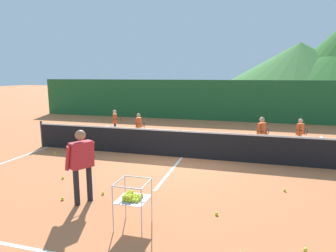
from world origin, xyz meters
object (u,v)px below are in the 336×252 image
at_px(student_3, 300,131).
at_px(tennis_ball_6, 305,250).
at_px(tennis_ball_0, 217,214).
at_px(tennis_ball_8, 56,155).
at_px(tennis_ball_7, 103,193).
at_px(student_2, 262,132).
at_px(tennis_ball_4, 55,153).
at_px(tennis_ball_5, 285,190).
at_px(student_0, 115,120).
at_px(tennis_ball_3, 63,178).
at_px(student_1, 139,124).
at_px(tennis_ball_2, 63,199).
at_px(tennis_ball_1, 78,162).
at_px(ball_cart, 132,197).
at_px(tennis_net, 182,144).
at_px(instructor, 82,160).

relative_size(student_3, tennis_ball_6, 17.88).
xyz_separation_m(tennis_ball_0, tennis_ball_8, (-6.08, 2.94, 0.00)).
relative_size(tennis_ball_0, tennis_ball_6, 1.00).
xyz_separation_m(tennis_ball_6, tennis_ball_7, (-4.32, 1.17, 0.00)).
xyz_separation_m(student_2, tennis_ball_4, (-7.33, -2.12, -0.78)).
distance_m(student_3, tennis_ball_4, 9.33).
bearing_deg(tennis_ball_5, student_0, 144.59).
bearing_deg(tennis_ball_3, tennis_ball_5, 7.11).
distance_m(tennis_ball_0, tennis_ball_4, 7.04).
height_order(student_0, tennis_ball_4, student_0).
bearing_deg(student_1, tennis_ball_2, -85.41).
height_order(tennis_ball_1, tennis_ball_5, same).
xyz_separation_m(student_0, tennis_ball_3, (1.17, -5.74, -0.71)).
height_order(tennis_ball_0, tennis_ball_7, same).
height_order(tennis_ball_4, tennis_ball_8, same).
xyz_separation_m(ball_cart, tennis_ball_6, (3.05, 0.02, -0.56)).
bearing_deg(tennis_ball_8, student_0, 81.90).
height_order(tennis_net, tennis_ball_2, tennis_net).
xyz_separation_m(student_1, tennis_ball_4, (-2.26, -2.74, -0.71)).
distance_m(student_0, tennis_ball_8, 3.88).
xyz_separation_m(tennis_ball_0, tennis_ball_4, (-6.28, 3.18, 0.00)).
xyz_separation_m(student_0, ball_cart, (4.03, -7.59, -0.15)).
bearing_deg(student_2, tennis_net, -153.18).
xyz_separation_m(tennis_ball_2, tennis_ball_5, (5.03, 1.94, 0.00)).
xyz_separation_m(student_0, tennis_ball_0, (5.54, -6.71, -0.71)).
bearing_deg(tennis_ball_7, student_0, 113.35).
height_order(student_1, student_3, student_1).
xyz_separation_m(tennis_ball_5, tennis_ball_6, (0.04, -2.57, 0.00)).
bearing_deg(tennis_ball_2, student_3, 46.95).
height_order(student_3, tennis_ball_1, student_3).
bearing_deg(student_1, student_2, -6.97).
bearing_deg(tennis_ball_2, ball_cart, -17.78).
height_order(student_0, student_1, student_0).
xyz_separation_m(student_2, tennis_ball_1, (-5.84, -2.94, -0.78)).
relative_size(ball_cart, tennis_ball_8, 13.22).
distance_m(student_0, student_1, 1.72).
xyz_separation_m(student_0, tennis_ball_5, (7.04, -5.01, -0.71)).
bearing_deg(student_2, tennis_ball_8, -161.70).
relative_size(tennis_ball_1, tennis_ball_3, 1.00).
distance_m(instructor, tennis_ball_7, 1.12).
relative_size(instructor, tennis_ball_0, 24.78).
bearing_deg(student_2, tennis_ball_3, -141.43).
bearing_deg(tennis_ball_3, ball_cart, -32.83).
xyz_separation_m(tennis_ball_3, tennis_ball_4, (-1.90, 2.20, 0.00)).
relative_size(tennis_net, tennis_ball_0, 171.63).
height_order(tennis_net, tennis_ball_1, tennis_net).
bearing_deg(tennis_ball_1, tennis_ball_2, -63.96).
bearing_deg(tennis_ball_0, ball_cart, -149.87).
bearing_deg(student_1, student_0, 152.40).
bearing_deg(student_2, tennis_ball_4, -163.84).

